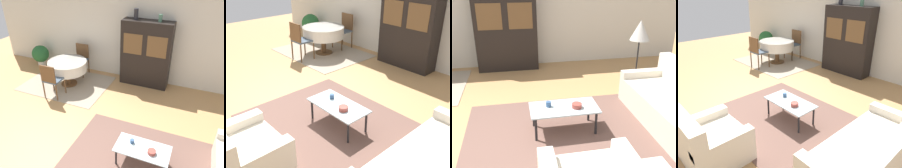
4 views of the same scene
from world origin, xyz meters
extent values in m
plane|color=tan|center=(0.00, 0.00, 0.00)|extent=(14.00, 14.00, 0.00)
cube|color=beige|center=(0.00, 3.63, 1.35)|extent=(10.00, 0.06, 2.70)
cube|color=brown|center=(1.18, 0.30, 0.01)|extent=(2.80, 2.21, 0.01)
cube|color=beige|center=(2.89, 0.28, 0.22)|extent=(0.92, 1.93, 0.44)
cube|color=beige|center=(2.89, 1.17, 0.50)|extent=(0.92, 0.16, 0.12)
cylinder|color=black|center=(0.79, 0.19, 0.19)|extent=(0.04, 0.04, 0.36)
cylinder|color=black|center=(1.65, 0.19, 0.19)|extent=(0.04, 0.04, 0.36)
cylinder|color=black|center=(0.79, 0.57, 0.19)|extent=(0.04, 0.04, 0.36)
cylinder|color=black|center=(1.65, 0.57, 0.19)|extent=(0.04, 0.04, 0.36)
cube|color=silver|center=(1.22, 0.38, 0.38)|extent=(0.98, 0.50, 0.02)
cube|color=black|center=(0.43, 3.35, 0.95)|extent=(1.40, 0.45, 1.90)
cube|color=brown|center=(0.10, 3.12, 1.29)|extent=(0.53, 0.01, 0.57)
cube|color=brown|center=(0.77, 3.12, 1.29)|extent=(0.53, 0.01, 0.57)
cylinder|color=black|center=(2.91, 1.60, 0.01)|extent=(0.28, 0.28, 0.02)
cylinder|color=black|center=(2.91, 1.60, 0.52)|extent=(0.03, 0.03, 1.00)
cone|color=beige|center=(2.91, 1.60, 1.19)|extent=(0.36, 0.36, 0.37)
cylinder|color=#33517A|center=(1.00, 0.44, 0.43)|extent=(0.08, 0.08, 0.07)
cylinder|color=#9E4238|center=(1.39, 0.33, 0.42)|extent=(0.14, 0.14, 0.06)
camera|label=1|loc=(1.80, -2.41, 3.32)|focal=35.00mm
camera|label=2|loc=(3.83, -1.99, 2.50)|focal=42.00mm
camera|label=3|loc=(0.57, -2.89, 2.17)|focal=42.00mm
camera|label=4|loc=(3.87, -2.07, 2.36)|focal=35.00mm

